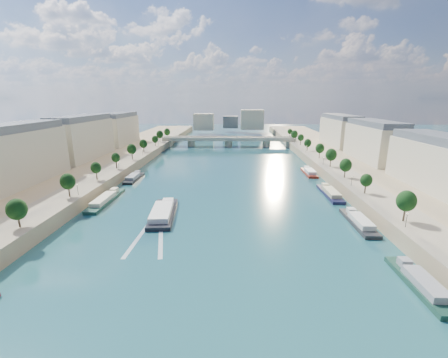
{
  "coord_description": "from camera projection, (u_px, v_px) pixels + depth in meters",
  "views": [
    {
      "loc": [
        5.05,
        -33.14,
        39.51
      ],
      "look_at": [
        0.51,
        94.74,
        5.0
      ],
      "focal_mm": 24.0,
      "sensor_mm": 36.0,
      "label": 1
    }
  ],
  "objects": [
    {
      "name": "tour_barge",
      "position": [
        163.0,
        213.0,
        104.16
      ],
      "size": [
        10.55,
        27.89,
        3.75
      ],
      "rotation": [
        0.0,
        0.0,
        0.1
      ],
      "color": "black",
      "rests_on": "ground"
    },
    {
      "name": "bridge",
      "position": [
        229.0,
        140.0,
        253.76
      ],
      "size": [
        112.0,
        12.0,
        8.15
      ],
      "color": "#C1B79E",
      "rests_on": "ground"
    },
    {
      "name": "skyline",
      "position": [
        233.0,
        121.0,
        346.82
      ],
      "size": [
        79.0,
        42.0,
        22.0
      ],
      "color": "#BAAD8F",
      "rests_on": "ground"
    },
    {
      "name": "buildings_left",
      "position": [
        54.0,
        146.0,
        149.13
      ],
      "size": [
        16.0,
        226.0,
        23.2
      ],
      "color": "#BAAD8F",
      "rests_on": "ground"
    },
    {
      "name": "wake",
      "position": [
        150.0,
        237.0,
        88.39
      ],
      "size": [
        10.74,
        26.02,
        0.04
      ],
      "color": "silver",
      "rests_on": "ground"
    },
    {
      "name": "buildings_right",
      "position": [
        401.0,
        148.0,
        143.31
      ],
      "size": [
        16.0,
        226.0,
        23.2
      ],
      "color": "#BAAD8F",
      "rests_on": "ground"
    },
    {
      "name": "moored_barges_right",
      "position": [
        363.0,
        227.0,
        93.34
      ],
      "size": [
        5.0,
        161.38,
        3.6
      ],
      "color": "black",
      "rests_on": "ground"
    },
    {
      "name": "trees_left",
      "position": [
        106.0,
        163.0,
        140.01
      ],
      "size": [
        4.8,
        268.8,
        8.26
      ],
      "color": "#382B1E",
      "rests_on": "ground"
    },
    {
      "name": "pave_left",
      "position": [
        101.0,
        175.0,
        139.56
      ],
      "size": [
        14.0,
        520.0,
        0.1
      ],
      "primitive_type": "cube",
      "color": "gray",
      "rests_on": "quay_left"
    },
    {
      "name": "quay_left",
      "position": [
        71.0,
        180.0,
        140.74
      ],
      "size": [
        44.0,
        520.0,
        5.0
      ],
      "primitive_type": "cube",
      "color": "#9E8460",
      "rests_on": "ground"
    },
    {
      "name": "pave_right",
      "position": [
        349.0,
        177.0,
        135.66
      ],
      "size": [
        14.0,
        520.0,
        0.1
      ],
      "primitive_type": "cube",
      "color": "gray",
      "rests_on": "quay_right"
    },
    {
      "name": "moored_barges_left",
      "position": [
        55.0,
        240.0,
        84.46
      ],
      "size": [
        5.0,
        154.57,
        3.6
      ],
      "color": "#172233",
      "rests_on": "ground"
    },
    {
      "name": "lamps_left",
      "position": [
        101.0,
        175.0,
        129.05
      ],
      "size": [
        0.36,
        200.36,
        4.28
      ],
      "color": "black",
      "rests_on": "ground"
    },
    {
      "name": "quay_right",
      "position": [
        382.0,
        183.0,
        135.81
      ],
      "size": [
        44.0,
        520.0,
        5.0
      ],
      "primitive_type": "cube",
      "color": "#9E8460",
      "rests_on": "ground"
    },
    {
      "name": "ground",
      "position": [
        223.0,
        186.0,
        138.93
      ],
      "size": [
        700.0,
        700.0,
        0.0
      ],
      "primitive_type": "plane",
      "color": "#0B2332",
      "rests_on": "ground"
    },
    {
      "name": "trees_right",
      "position": [
        338.0,
        161.0,
        143.96
      ],
      "size": [
        4.8,
        268.8,
        8.26
      ],
      "color": "#382B1E",
      "rests_on": "ground"
    },
    {
      "name": "lamps_right",
      "position": [
        336.0,
        169.0,
        139.92
      ],
      "size": [
        0.36,
        200.36,
        4.28
      ],
      "color": "black",
      "rests_on": "ground"
    }
  ]
}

